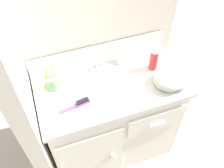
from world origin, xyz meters
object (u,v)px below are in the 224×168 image
(toothbrush_cup, at_px, (52,82))
(soap_dispenser, at_px, (120,55))
(hairbrush, at_px, (79,104))
(hand_towel, at_px, (171,79))
(shaving_cream_can, at_px, (154,59))

(toothbrush_cup, distance_m, soap_dispenser, 0.46)
(soap_dispenser, distance_m, hairbrush, 0.43)
(toothbrush_cup, xyz_separation_m, hand_towel, (0.67, -0.21, -0.01))
(hairbrush, height_order, hand_towel, hand_towel)
(soap_dispenser, xyz_separation_m, hairbrush, (-0.34, -0.25, -0.04))
(soap_dispenser, height_order, hairbrush, soap_dispenser)
(soap_dispenser, xyz_separation_m, shaving_cream_can, (0.17, -0.12, 0.03))
(hand_towel, bearing_deg, shaving_cream_can, 103.82)
(shaving_cream_can, distance_m, hairbrush, 0.54)
(soap_dispenser, bearing_deg, shaving_cream_can, -35.97)
(soap_dispenser, distance_m, hand_towel, 0.36)
(toothbrush_cup, relative_size, shaving_cream_can, 1.23)
(soap_dispenser, distance_m, shaving_cream_can, 0.21)
(toothbrush_cup, height_order, shaving_cream_can, toothbrush_cup)
(shaving_cream_can, height_order, hairbrush, shaving_cream_can)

